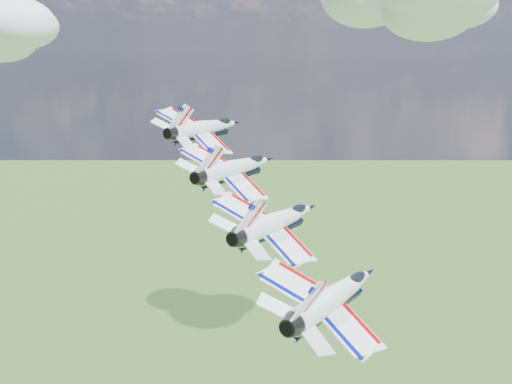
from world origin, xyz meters
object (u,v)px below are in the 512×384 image
(jet_2, at_px, (278,221))
(jet_3, at_px, (335,295))
(jet_0, at_px, (206,127))
(jet_1, at_px, (237,167))

(jet_2, distance_m, jet_3, 12.03)
(jet_0, relative_size, jet_2, 1.00)
(jet_1, height_order, jet_3, jet_1)
(jet_0, distance_m, jet_2, 24.06)
(jet_1, xyz_separation_m, jet_3, (14.98, -17.81, -6.13))
(jet_0, xyz_separation_m, jet_2, (14.98, -17.81, -6.13))
(jet_1, bearing_deg, jet_2, -35.62)
(jet_3, bearing_deg, jet_1, 144.38)
(jet_0, xyz_separation_m, jet_1, (7.49, -8.90, -3.06))
(jet_1, distance_m, jet_2, 12.03)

